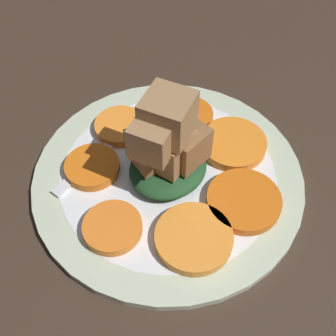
# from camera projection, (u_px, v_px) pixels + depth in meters

# --- Properties ---
(table_slab) EXTENTS (1.20, 1.20, 0.02)m
(table_slab) POSITION_uv_depth(u_px,v_px,m) (168.00, 184.00, 0.50)
(table_slab) COLOR #38281E
(table_slab) RESTS_ON ground
(plate) EXTENTS (0.31, 0.31, 0.01)m
(plate) POSITION_uv_depth(u_px,v_px,m) (168.00, 176.00, 0.49)
(plate) COLOR beige
(plate) RESTS_ON table_slab
(carrot_slice_0) EXTENTS (0.08, 0.08, 0.01)m
(carrot_slice_0) POSITION_uv_depth(u_px,v_px,m) (194.00, 238.00, 0.42)
(carrot_slice_0) COLOR orange
(carrot_slice_0) RESTS_ON plate
(carrot_slice_1) EXTENTS (0.08, 0.08, 0.01)m
(carrot_slice_1) POSITION_uv_depth(u_px,v_px,m) (244.00, 201.00, 0.45)
(carrot_slice_1) COLOR #D56014
(carrot_slice_1) RESTS_ON plate
(carrot_slice_2) EXTENTS (0.08, 0.08, 0.01)m
(carrot_slice_2) POSITION_uv_depth(u_px,v_px,m) (233.00, 143.00, 0.50)
(carrot_slice_2) COLOR orange
(carrot_slice_2) RESTS_ON plate
(carrot_slice_3) EXTENTS (0.06, 0.06, 0.01)m
(carrot_slice_3) POSITION_uv_depth(u_px,v_px,m) (188.00, 116.00, 0.53)
(carrot_slice_3) COLOR orange
(carrot_slice_3) RESTS_ON plate
(carrot_slice_4) EXTENTS (0.06, 0.06, 0.01)m
(carrot_slice_4) POSITION_uv_depth(u_px,v_px,m) (120.00, 126.00, 0.52)
(carrot_slice_4) COLOR orange
(carrot_slice_4) RESTS_ON plate
(carrot_slice_5) EXTENTS (0.06, 0.06, 0.01)m
(carrot_slice_5) POSITION_uv_depth(u_px,v_px,m) (92.00, 167.00, 0.48)
(carrot_slice_5) COLOR orange
(carrot_slice_5) RESTS_ON plate
(carrot_slice_6) EXTENTS (0.06, 0.06, 0.01)m
(carrot_slice_6) POSITION_uv_depth(u_px,v_px,m) (111.00, 226.00, 0.43)
(carrot_slice_6) COLOR orange
(carrot_slice_6) RESTS_ON plate
(center_pile) EXTENTS (0.09, 0.08, 0.11)m
(center_pile) POSITION_uv_depth(u_px,v_px,m) (168.00, 146.00, 0.45)
(center_pile) COLOR #1E4723
(center_pile) RESTS_ON plate
(fork) EXTENTS (0.20, 0.02, 0.00)m
(fork) POSITION_uv_depth(u_px,v_px,m) (116.00, 139.00, 0.51)
(fork) COLOR silver
(fork) RESTS_ON plate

